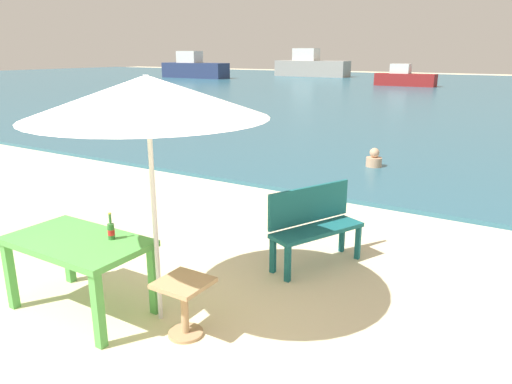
% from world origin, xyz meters
% --- Properties ---
extents(ground_plane, '(120.00, 120.00, 0.00)m').
position_xyz_m(ground_plane, '(0.00, 0.00, 0.00)').
color(ground_plane, beige).
extents(sea_water, '(120.00, 50.00, 0.08)m').
position_xyz_m(sea_water, '(0.00, 30.00, 0.04)').
color(sea_water, '#2D6075').
rests_on(sea_water, ground_plane).
extents(picnic_table_green, '(1.40, 0.80, 0.76)m').
position_xyz_m(picnic_table_green, '(-0.64, 0.26, 0.65)').
color(picnic_table_green, '#4C9E47').
rests_on(picnic_table_green, ground_plane).
extents(beer_bottle_amber, '(0.07, 0.07, 0.26)m').
position_xyz_m(beer_bottle_amber, '(-0.36, 0.44, 0.85)').
color(beer_bottle_amber, '#2D662D').
rests_on(beer_bottle_amber, picnic_table_green).
extents(patio_umbrella, '(2.10, 2.10, 2.30)m').
position_xyz_m(patio_umbrella, '(0.11, 0.55, 2.12)').
color(patio_umbrella, silver).
rests_on(patio_umbrella, ground_plane).
extents(side_table_wood, '(0.44, 0.44, 0.54)m').
position_xyz_m(side_table_wood, '(0.51, 0.45, 0.35)').
color(side_table_wood, tan).
rests_on(side_table_wood, ground_plane).
extents(bench_teal_center, '(0.82, 1.24, 0.95)m').
position_xyz_m(bench_teal_center, '(0.82, 2.47, 0.54)').
color(bench_teal_center, '#196066').
rests_on(bench_teal_center, ground_plane).
extents(swimmer_person, '(0.34, 0.34, 0.41)m').
position_xyz_m(swimmer_person, '(-0.13, 7.55, 0.24)').
color(swimmer_person, tan).
rests_on(swimmer_person, sea_water).
extents(boat_barge, '(4.29, 1.17, 1.56)m').
position_xyz_m(boat_barge, '(-6.68, 33.66, 0.64)').
color(boat_barge, maroon).
rests_on(boat_barge, sea_water).
extents(boat_ferry, '(7.51, 2.05, 2.73)m').
position_xyz_m(boat_ferry, '(-18.62, 42.89, 1.06)').
color(boat_ferry, gray).
rests_on(boat_ferry, sea_water).
extents(boat_tanker, '(6.77, 1.85, 2.46)m').
position_xyz_m(boat_tanker, '(-26.80, 34.42, 0.97)').
color(boat_tanker, navy).
rests_on(boat_tanker, sea_water).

